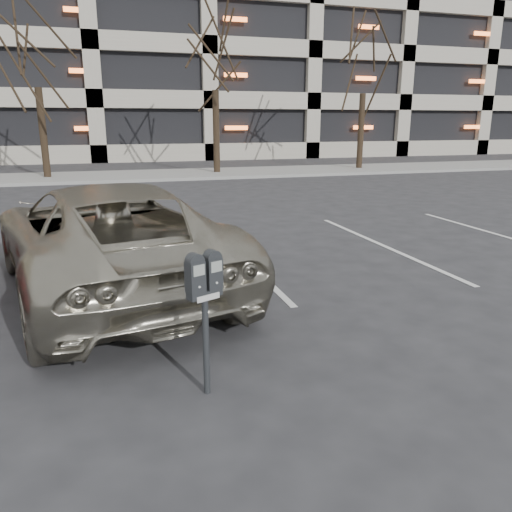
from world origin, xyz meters
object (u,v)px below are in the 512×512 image
Objects in this scene: tree_d at (365,44)px; parking_meter at (204,289)px; tree_b at (31,27)px; tree_c at (214,35)px; suv_silver at (107,237)px.

parking_meter is at bearing -121.59° from tree_d.
tree_b is 1.00× the size of tree_c.
tree_b reaches higher than suv_silver.
parking_meter is (-11.07, -18.00, -4.72)m from tree_d.
suv_silver is (-11.82, -14.87, -4.92)m from tree_d.
tree_d is at bearing -140.54° from suv_silver.
parking_meter is at bearing -102.74° from tree_c.
suv_silver is at bearing 80.78° from parking_meter.
tree_c is 1.01× the size of tree_d.
tree_c reaches higher than suv_silver.
parking_meter is at bearing -80.76° from tree_b.
suv_silver reaches higher than parking_meter.
tree_d is (7.00, 0.00, -0.05)m from tree_c.
suv_silver is at bearing -128.48° from tree_d.
tree_d is 19.63m from suv_silver.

